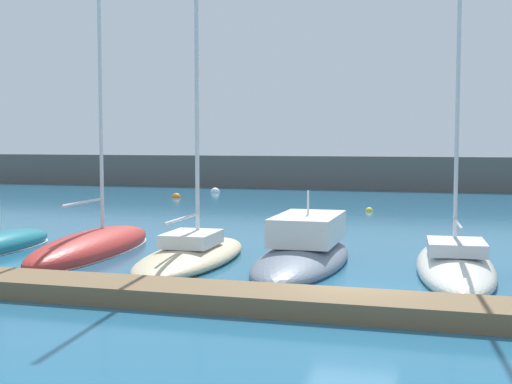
{
  "coord_description": "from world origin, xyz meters",
  "views": [
    {
      "loc": [
        2.71,
        -19.37,
        4.49
      ],
      "look_at": [
        -4.3,
        5.17,
        2.6
      ],
      "focal_mm": 48.63,
      "sensor_mm": 36.0,
      "label": 1
    }
  ],
  "objects": [
    {
      "name": "sailboat_red_second",
      "position": [
        -11.07,
        5.13,
        0.35
      ],
      "size": [
        3.03,
        9.81,
        19.86
      ],
      "rotation": [
        0.0,
        0.0,
        1.63
      ],
      "color": "#B72D28",
      "rests_on": "ground_plane"
    },
    {
      "name": "breakwater_seawall",
      "position": [
        0.0,
        44.84,
        1.53
      ],
      "size": [
        108.0,
        2.05,
        3.06
      ],
      "primitive_type": "cube",
      "color": "#5B5651",
      "rests_on": "ground_plane"
    },
    {
      "name": "motorboat_slate_fourth",
      "position": [
        -2.49,
        5.24,
        0.44
      ],
      "size": [
        3.05,
        9.25,
        3.03
      ],
      "rotation": [
        0.0,
        0.0,
        1.57
      ],
      "color": "slate",
      "rests_on": "ground_plane"
    },
    {
      "name": "sailboat_sand_third",
      "position": [
        -6.57,
        4.45,
        0.38
      ],
      "size": [
        3.19,
        8.93,
        17.0
      ],
      "rotation": [
        0.0,
        0.0,
        1.6
      ],
      "color": "beige",
      "rests_on": "ground_plane"
    },
    {
      "name": "dock_pier",
      "position": [
        0.0,
        -1.8,
        0.26
      ],
      "size": [
        36.11,
        2.03,
        0.52
      ],
      "primitive_type": "cube",
      "color": "brown",
      "rests_on": "ground_plane"
    },
    {
      "name": "ground_plane",
      "position": [
        0.0,
        0.0,
        0.0
      ],
      "size": [
        120.0,
        120.0,
        0.0
      ],
      "primitive_type": "plane",
      "color": "#236084"
    },
    {
      "name": "mooring_buoy_orange",
      "position": [
        -18.29,
        31.24,
        0.0
      ],
      "size": [
        0.74,
        0.74,
        0.74
      ],
      "primitive_type": "sphere",
      "color": "orange",
      "rests_on": "ground_plane"
    },
    {
      "name": "sailboat_ivory_fifth",
      "position": [
        2.81,
        4.94,
        0.31
      ],
      "size": [
        3.17,
        9.75,
        15.97
      ],
      "rotation": [
        0.0,
        0.0,
        1.64
      ],
      "color": "silver",
      "rests_on": "ground_plane"
    },
    {
      "name": "mooring_buoy_white",
      "position": [
        -17.2,
        37.36,
        0.0
      ],
      "size": [
        0.84,
        0.84,
        0.84
      ],
      "primitive_type": "sphere",
      "color": "white",
      "rests_on": "ground_plane"
    },
    {
      "name": "mooring_buoy_yellow",
      "position": [
        -2.42,
        24.81,
        0.0
      ],
      "size": [
        0.52,
        0.52,
        0.52
      ],
      "primitive_type": "sphere",
      "color": "yellow",
      "rests_on": "ground_plane"
    }
  ]
}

